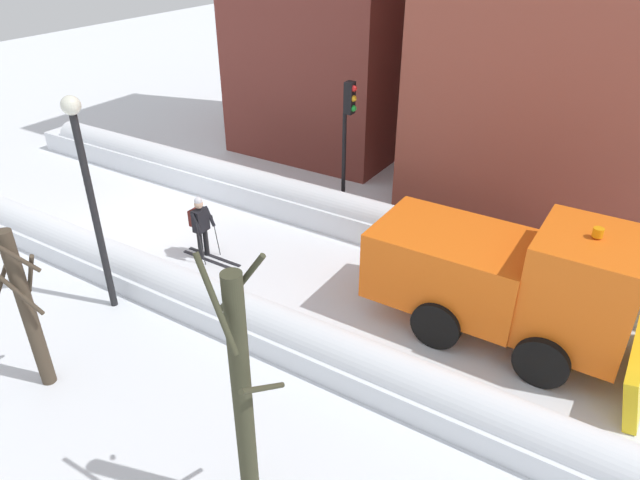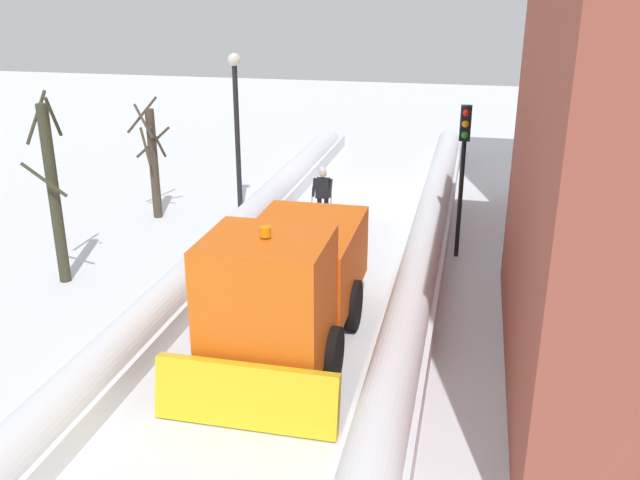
{
  "view_description": "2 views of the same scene",
  "coord_description": "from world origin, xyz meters",
  "px_view_note": "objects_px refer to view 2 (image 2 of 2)",
  "views": [
    {
      "loc": [
        10.45,
        12.7,
        8.26
      ],
      "look_at": [
        0.22,
        6.28,
        1.32
      ],
      "focal_mm": 32.23,
      "sensor_mm": 36.0,
      "label": 1
    },
    {
      "loc": [
        -3.71,
        22.98,
        7.09
      ],
      "look_at": [
        -0.11,
        7.01,
        1.0
      ],
      "focal_mm": 38.93,
      "sensor_mm": 36.0,
      "label": 2
    }
  ],
  "objects_px": {
    "skier": "(323,192)",
    "bare_tree_mid": "(54,193)",
    "traffic_light_pole": "(463,153)",
    "bare_tree_near": "(153,160)",
    "plow_truck": "(288,281)",
    "street_lamp": "(236,114)"
  },
  "relations": [
    {
      "from": "street_lamp",
      "to": "bare_tree_near",
      "type": "distance_m",
      "value": 2.99
    },
    {
      "from": "plow_truck",
      "to": "skier",
      "type": "xyz_separation_m",
      "value": [
        1.02,
        -7.89,
        -0.48
      ]
    },
    {
      "from": "traffic_light_pole",
      "to": "bare_tree_near",
      "type": "distance_m",
      "value": 9.68
    },
    {
      "from": "plow_truck",
      "to": "skier",
      "type": "bearing_deg",
      "value": -82.62
    },
    {
      "from": "traffic_light_pole",
      "to": "bare_tree_mid",
      "type": "distance_m",
      "value": 10.32
    },
    {
      "from": "traffic_light_pole",
      "to": "bare_tree_mid",
      "type": "height_order",
      "value": "bare_tree_mid"
    },
    {
      "from": "street_lamp",
      "to": "bare_tree_near",
      "type": "xyz_separation_m",
      "value": [
        2.48,
        0.94,
        -1.37
      ]
    },
    {
      "from": "skier",
      "to": "bare_tree_mid",
      "type": "bearing_deg",
      "value": 47.49
    },
    {
      "from": "street_lamp",
      "to": "bare_tree_near",
      "type": "height_order",
      "value": "street_lamp"
    },
    {
      "from": "plow_truck",
      "to": "skier",
      "type": "distance_m",
      "value": 7.98
    },
    {
      "from": "plow_truck",
      "to": "traffic_light_pole",
      "type": "relative_size",
      "value": 1.44
    },
    {
      "from": "skier",
      "to": "bare_tree_near",
      "type": "distance_m",
      "value": 5.42
    },
    {
      "from": "plow_truck",
      "to": "bare_tree_near",
      "type": "height_order",
      "value": "bare_tree_near"
    },
    {
      "from": "bare_tree_mid",
      "to": "bare_tree_near",
      "type": "bearing_deg",
      "value": -90.66
    },
    {
      "from": "plow_truck",
      "to": "bare_tree_near",
      "type": "relative_size",
      "value": 1.59
    },
    {
      "from": "bare_tree_near",
      "to": "traffic_light_pole",
      "type": "bearing_deg",
      "value": 171.35
    },
    {
      "from": "street_lamp",
      "to": "bare_tree_near",
      "type": "bearing_deg",
      "value": 20.79
    },
    {
      "from": "traffic_light_pole",
      "to": "bare_tree_mid",
      "type": "xyz_separation_m",
      "value": [
        9.58,
        3.8,
        -0.6
      ]
    },
    {
      "from": "plow_truck",
      "to": "traffic_light_pole",
      "type": "bearing_deg",
      "value": -118.59
    },
    {
      "from": "plow_truck",
      "to": "bare_tree_mid",
      "type": "height_order",
      "value": "bare_tree_mid"
    },
    {
      "from": "traffic_light_pole",
      "to": "bare_tree_near",
      "type": "xyz_separation_m",
      "value": [
        9.52,
        -1.45,
        -1.06
      ]
    },
    {
      "from": "bare_tree_near",
      "to": "bare_tree_mid",
      "type": "height_order",
      "value": "bare_tree_mid"
    }
  ]
}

